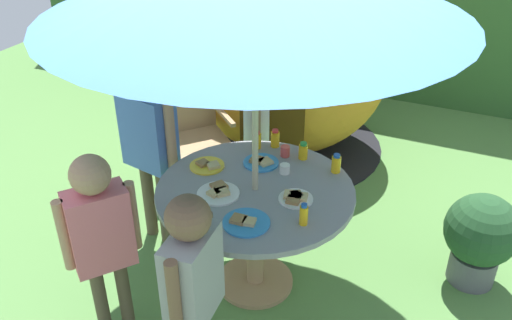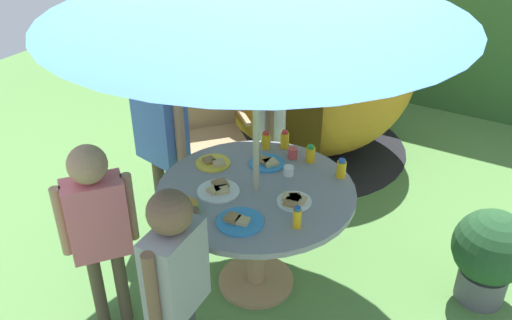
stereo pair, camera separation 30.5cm
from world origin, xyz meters
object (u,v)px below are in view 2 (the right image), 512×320
(dome_tent, at_px, (310,65))
(plate_center_front, at_px, (219,190))
(plate_far_left, at_px, (239,221))
(child_in_blue_shirt, at_px, (160,125))
(snack_bowl, at_px, (186,207))
(child_in_white_shirt, at_px, (272,108))
(juice_bottle_far_right, at_px, (297,218))
(child_in_pink_shirt, at_px, (97,218))
(juice_bottle_back_edge, at_px, (341,169))
(potted_plant, at_px, (490,253))
(plate_mid_left, at_px, (294,200))
(plate_mid_right, at_px, (213,163))
(child_in_grey_shirt, at_px, (175,271))
(plate_near_left, at_px, (267,163))
(wooden_chair, at_px, (208,124))
(cup_far, at_px, (293,153))
(juice_bottle_near_right, at_px, (285,140))
(juice_bottle_center_back, at_px, (266,141))
(juice_bottle_front_edge, at_px, (310,154))
(cup_near, at_px, (289,171))
(garden_table, at_px, (256,209))

(dome_tent, relative_size, plate_center_front, 8.98)
(plate_far_left, bearing_deg, child_in_blue_shirt, 152.13)
(snack_bowl, bearing_deg, child_in_white_shirt, 97.42)
(juice_bottle_far_right, bearing_deg, plate_far_left, -156.68)
(child_in_blue_shirt, bearing_deg, child_in_white_shirt, 67.63)
(child_in_pink_shirt, bearing_deg, juice_bottle_back_edge, -2.61)
(potted_plant, bearing_deg, plate_center_front, -152.98)
(plate_far_left, distance_m, plate_mid_left, 0.36)
(plate_mid_right, relative_size, juice_bottle_far_right, 1.69)
(plate_center_front, bearing_deg, child_in_grey_shirt, -71.92)
(plate_near_left, bearing_deg, wooden_chair, 146.69)
(potted_plant, height_order, snack_bowl, snack_bowl)
(plate_far_left, distance_m, cup_far, 0.76)
(dome_tent, relative_size, snack_bowl, 14.79)
(child_in_grey_shirt, relative_size, juice_bottle_near_right, 9.80)
(child_in_white_shirt, relative_size, plate_mid_left, 6.45)
(juice_bottle_center_back, bearing_deg, child_in_grey_shirt, -79.19)
(plate_mid_left, relative_size, plate_center_front, 0.80)
(snack_bowl, height_order, plate_mid_left, snack_bowl)
(cup_far, bearing_deg, child_in_blue_shirt, -162.87)
(dome_tent, distance_m, juice_bottle_back_edge, 1.69)
(plate_near_left, xyz_separation_m, cup_far, (0.10, 0.15, 0.02))
(child_in_blue_shirt, bearing_deg, plate_center_front, -13.30)
(plate_far_left, distance_m, juice_bottle_front_edge, 0.77)
(juice_bottle_back_edge, height_order, cup_near, juice_bottle_back_edge)
(child_in_white_shirt, bearing_deg, juice_bottle_center_back, 0.50)
(garden_table, relative_size, wooden_chair, 1.19)
(child_in_grey_shirt, xyz_separation_m, plate_mid_left, (0.20, 0.83, -0.03))
(dome_tent, height_order, child_in_white_shirt, dome_tent)
(juice_bottle_back_edge, bearing_deg, plate_mid_left, -107.66)
(cup_far, bearing_deg, child_in_pink_shirt, -117.19)
(plate_mid_right, distance_m, cup_far, 0.51)
(plate_near_left, bearing_deg, plate_far_left, -74.19)
(plate_center_front, xyz_separation_m, juice_bottle_far_right, (0.54, -0.07, 0.05))
(dome_tent, relative_size, child_in_grey_shirt, 1.83)
(garden_table, xyz_separation_m, child_in_white_shirt, (-0.37, 0.87, 0.23))
(garden_table, relative_size, juice_bottle_far_right, 9.13)
(child_in_blue_shirt, xyz_separation_m, juice_bottle_near_right, (0.75, 0.36, -0.07))
(plate_mid_left, xyz_separation_m, plate_center_front, (-0.43, -0.13, -0.00))
(child_in_grey_shirt, relative_size, cup_far, 17.41)
(juice_bottle_front_edge, xyz_separation_m, juice_bottle_back_edge, (0.24, -0.07, 0.00))
(dome_tent, height_order, child_in_grey_shirt, dome_tent)
(wooden_chair, distance_m, child_in_pink_shirt, 1.60)
(plate_near_left, distance_m, juice_bottle_back_edge, 0.47)
(plate_center_front, height_order, juice_bottle_near_right, juice_bottle_near_right)
(plate_center_front, bearing_deg, wooden_chair, 127.98)
(child_in_blue_shirt, height_order, snack_bowl, child_in_blue_shirt)
(child_in_pink_shirt, height_order, juice_bottle_near_right, child_in_pink_shirt)
(cup_far, bearing_deg, plate_near_left, -124.68)
(cup_near, bearing_deg, child_in_blue_shirt, -175.75)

